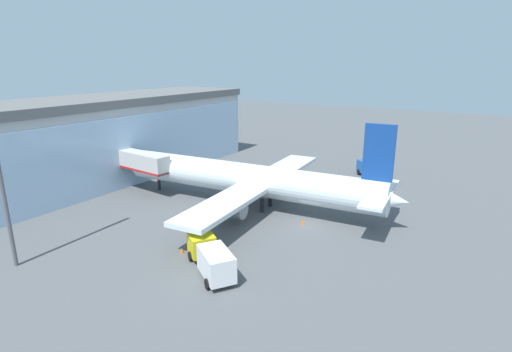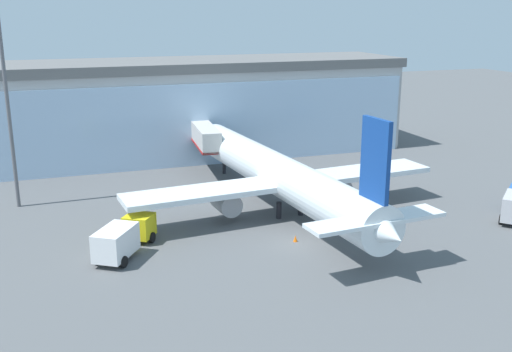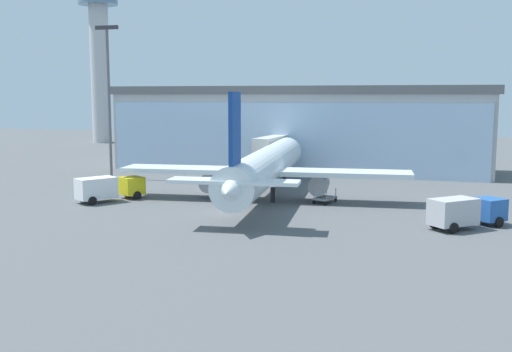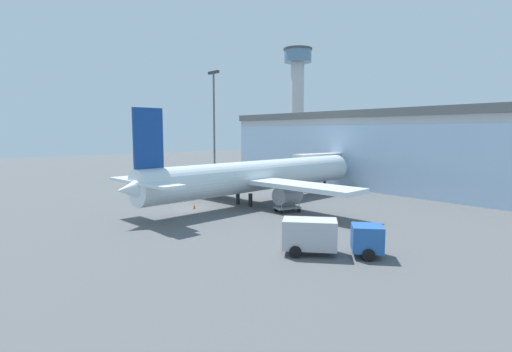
{
  "view_description": "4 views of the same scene",
  "coord_description": "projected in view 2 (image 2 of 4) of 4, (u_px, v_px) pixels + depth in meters",
  "views": [
    {
      "loc": [
        -38.96,
        -16.91,
        17.74
      ],
      "look_at": [
        0.89,
        7.4,
        4.28
      ],
      "focal_mm": 28.0,
      "sensor_mm": 36.0,
      "label": 1
    },
    {
      "loc": [
        -19.84,
        -42.9,
        18.96
      ],
      "look_at": [
        -0.17,
        10.9,
        2.97
      ],
      "focal_mm": 42.0,
      "sensor_mm": 36.0,
      "label": 2
    },
    {
      "loc": [
        17.03,
        -54.32,
        11.25
      ],
      "look_at": [
        0.32,
        8.59,
        2.44
      ],
      "focal_mm": 42.0,
      "sensor_mm": 36.0,
      "label": 3
    },
    {
      "loc": [
        40.14,
        -24.29,
        9.21
      ],
      "look_at": [
        -1.06,
        10.52,
        3.16
      ],
      "focal_mm": 28.0,
      "sensor_mm": 36.0,
      "label": 4
    }
  ],
  "objects": [
    {
      "name": "terminal_building",
      "position": [
        196.0,
        107.0,
        80.37
      ],
      "size": [
        56.18,
        15.05,
        12.57
      ],
      "rotation": [
        0.0,
        0.0,
        -0.02
      ],
      "color": "#A7A7A7",
      "rests_on": "ground"
    },
    {
      "name": "jet_bridge",
      "position": [
        202.0,
        134.0,
        72.94
      ],
      "size": [
        3.6,
        14.01,
        5.7
      ],
      "rotation": [
        0.0,
        0.0,
        1.47
      ],
      "color": "beige",
      "rests_on": "ground"
    },
    {
      "name": "safety_cone_nose",
      "position": [
        295.0,
        239.0,
        50.55
      ],
      "size": [
        0.36,
        0.36,
        0.55
      ],
      "primitive_type": "cone",
      "color": "orange",
      "rests_on": "ground"
    },
    {
      "name": "ground",
      "position": [
        302.0,
        242.0,
        50.47
      ],
      "size": [
        240.0,
        240.0,
        0.0
      ],
      "primitive_type": "plane",
      "color": "#545659"
    },
    {
      "name": "apron_light_mast",
      "position": [
        6.0,
        86.0,
        56.45
      ],
      "size": [
        3.2,
        0.4,
        20.33
      ],
      "color": "#59595E",
      "rests_on": "ground"
    },
    {
      "name": "catering_truck",
      "position": [
        124.0,
        237.0,
        47.65
      ],
      "size": [
        5.95,
        7.26,
        2.65
      ],
      "rotation": [
        0.0,
        0.0,
        0.97
      ],
      "color": "yellow",
      "rests_on": "ground"
    },
    {
      "name": "airplane",
      "position": [
        280.0,
        176.0,
        57.64
      ],
      "size": [
        31.31,
        38.21,
        11.54
      ],
      "rotation": [
        0.0,
        0.0,
        1.65
      ],
      "color": "white",
      "rests_on": "ground"
    },
    {
      "name": "safety_cone_wingtip",
      "position": [
        134.0,
        229.0,
        52.74
      ],
      "size": [
        0.36,
        0.36,
        0.55
      ],
      "primitive_type": "cone",
      "color": "orange",
      "rests_on": "ground"
    },
    {
      "name": "baggage_cart",
      "position": [
        346.0,
        201.0,
        59.79
      ],
      "size": [
        2.37,
        3.15,
        1.5
      ],
      "rotation": [
        0.0,
        0.0,
        4.41
      ],
      "color": "gray",
      "rests_on": "ground"
    }
  ]
}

